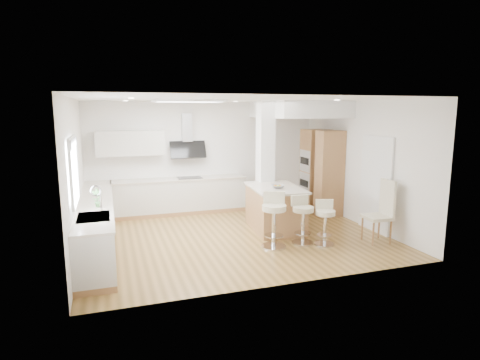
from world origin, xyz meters
name	(u,v)px	position (x,y,z in m)	size (l,w,h in m)	color
ground	(235,236)	(0.00, 0.00, 0.00)	(6.00, 6.00, 0.00)	olive
ceiling	(235,236)	(0.00, 0.00, 0.00)	(6.00, 5.00, 0.02)	white
wall_back	(206,156)	(0.00, 2.50, 1.40)	(6.00, 0.04, 2.80)	white
wall_left	(76,177)	(-3.00, 0.00, 1.40)	(0.04, 5.00, 2.80)	white
wall_right	(361,163)	(3.00, 0.00, 1.40)	(0.04, 5.00, 2.80)	white
skylight	(189,101)	(-0.79, 0.60, 2.77)	(4.10, 2.10, 0.06)	white
window_left	(73,168)	(-2.96, -0.90, 1.69)	(0.06, 1.28, 1.07)	white
doorway_right	(376,185)	(2.97, -0.60, 1.00)	(0.05, 1.00, 2.10)	#3E3731
counter_left	(97,223)	(-2.70, 0.23, 0.46)	(0.63, 4.50, 1.35)	#A67647
counter_back	(173,187)	(-0.91, 2.22, 0.70)	(3.62, 0.63, 2.50)	#A67647
pillar	(265,162)	(1.05, 0.95, 1.40)	(0.35, 0.35, 2.80)	white
soffit	(298,109)	(2.10, 1.40, 2.60)	(1.78, 2.20, 0.40)	white
oven_column	(320,171)	(2.68, 1.23, 1.05)	(0.63, 1.21, 2.10)	#A67647
peninsula	(275,208)	(0.97, 0.16, 0.48)	(1.17, 1.65, 1.03)	#A67647
bar_stool_a	(274,217)	(0.49, -0.90, 0.59)	(0.62, 0.62, 1.06)	silver
bar_stool_b	(303,217)	(1.12, -0.86, 0.53)	(0.44, 0.44, 0.94)	silver
bar_stool_c	(325,220)	(1.49, -1.07, 0.49)	(0.50, 0.50, 0.87)	silver
dining_chair	(382,209)	(2.65, -1.26, 0.67)	(0.51, 0.51, 1.25)	beige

